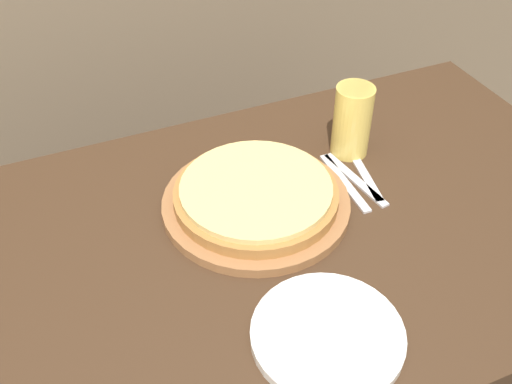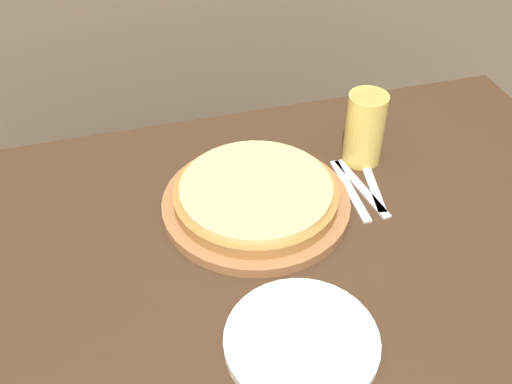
{
  "view_description": "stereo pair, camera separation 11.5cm",
  "coord_description": "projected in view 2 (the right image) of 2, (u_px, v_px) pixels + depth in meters",
  "views": [
    {
      "loc": [
        -0.29,
        -0.72,
        1.5
      ],
      "look_at": [
        0.06,
        0.08,
        0.75
      ],
      "focal_mm": 42.0,
      "sensor_mm": 36.0,
      "label": 1
    },
    {
      "loc": [
        -0.18,
        -0.76,
        1.5
      ],
      "look_at": [
        0.06,
        0.08,
        0.75
      ],
      "focal_mm": 42.0,
      "sensor_mm": 36.0,
      "label": 2
    }
  ],
  "objects": [
    {
      "name": "dining_table",
      "position": [
        241.0,
        352.0,
        1.34
      ],
      "size": [
        1.55,
        0.83,
        0.71
      ],
      "color": "#3D2819",
      "rests_on": "ground_plane"
    },
    {
      "name": "pizza_on_board",
      "position": [
        256.0,
        198.0,
        1.16
      ],
      "size": [
        0.37,
        0.37,
        0.06
      ],
      "color": "#99663D",
      "rests_on": "dining_table"
    },
    {
      "name": "beer_glass",
      "position": [
        365.0,
        126.0,
        1.24
      ],
      "size": [
        0.08,
        0.08,
        0.16
      ],
      "color": "#E5C65B",
      "rests_on": "dining_table"
    },
    {
      "name": "dinner_plate",
      "position": [
        301.0,
        341.0,
        0.93
      ],
      "size": [
        0.24,
        0.24,
        0.02
      ],
      "color": "white",
      "rests_on": "dining_table"
    },
    {
      "name": "fork",
      "position": [
        350.0,
        190.0,
        1.21
      ],
      "size": [
        0.02,
        0.19,
        0.0
      ],
      "color": "silver",
      "rests_on": "dining_table"
    },
    {
      "name": "dinner_knife",
      "position": [
        361.0,
        188.0,
        1.21
      ],
      "size": [
        0.04,
        0.19,
        0.0
      ],
      "color": "silver",
      "rests_on": "dining_table"
    },
    {
      "name": "spoon",
      "position": [
        373.0,
        186.0,
        1.22
      ],
      "size": [
        0.05,
        0.17,
        0.0
      ],
      "color": "silver",
      "rests_on": "dining_table"
    }
  ]
}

